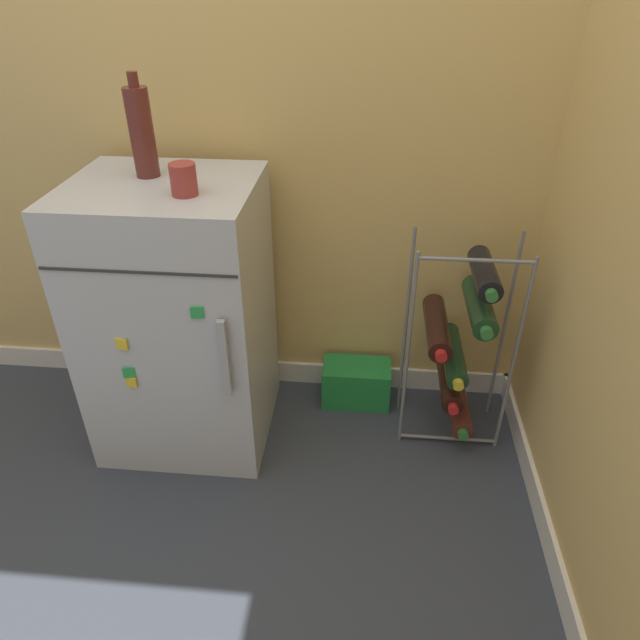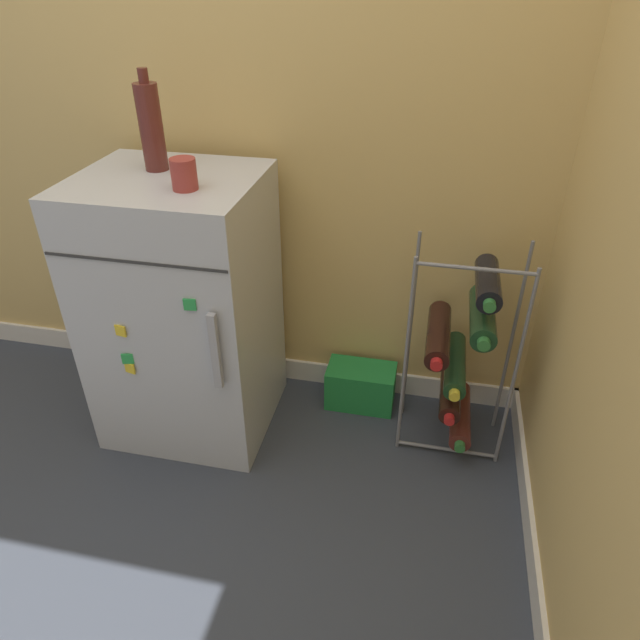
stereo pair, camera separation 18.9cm
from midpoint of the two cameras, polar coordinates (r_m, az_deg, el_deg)
name	(u,v)px [view 2 (the right image)]	position (r m, az deg, el deg)	size (l,w,h in m)	color
ground_plane	(212,493)	(1.96, -7.97, -16.86)	(14.00, 14.00, 0.00)	#333842
wall_back	(251,49)	(1.94, -3.86, 25.36)	(7.00, 0.07, 2.50)	tan
mini_fridge	(184,311)	(1.97, -10.78, 0.83)	(0.56, 0.52, 0.93)	#B7BABF
wine_rack	(461,352)	(1.96, 16.66, -3.19)	(0.35, 0.33, 0.75)	slate
soda_box	(361,386)	(2.22, 6.54, -6.65)	(0.26, 0.15, 0.17)	#1E7F38
fridge_top_cup	(184,174)	(1.65, -10.21, 14.11)	(0.07, 0.07, 0.09)	maroon
fridge_top_bottle	(151,127)	(1.81, -13.59, 18.25)	(0.07, 0.07, 0.29)	#56231E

